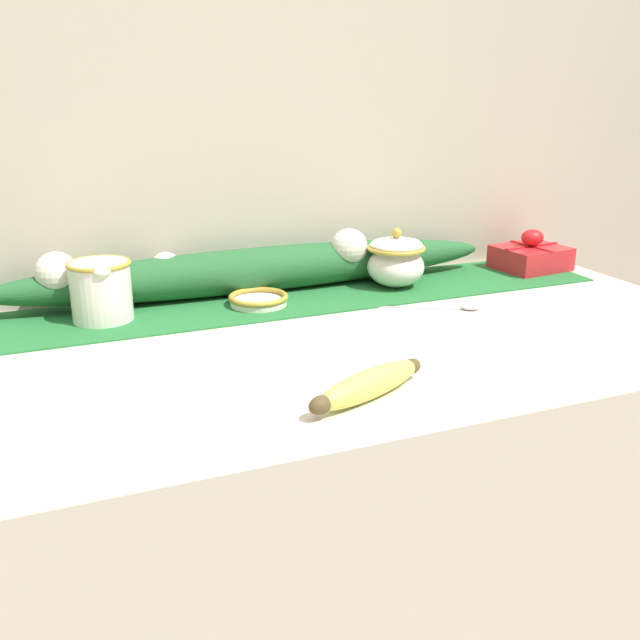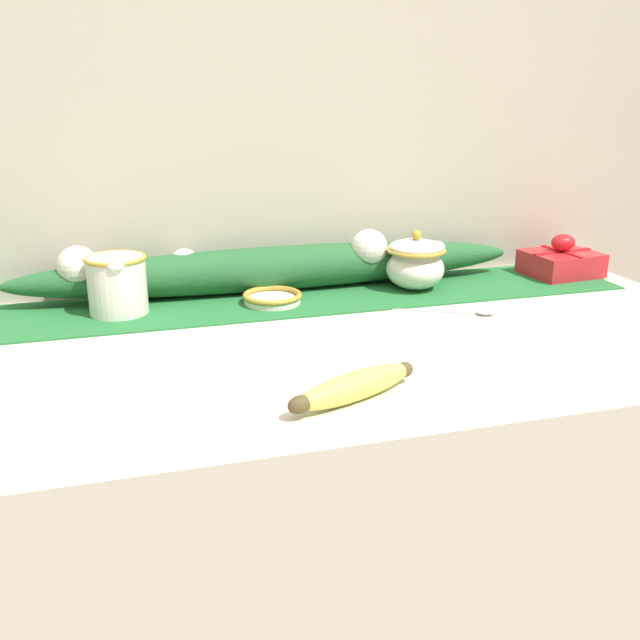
{
  "view_description": "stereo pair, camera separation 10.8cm",
  "coord_description": "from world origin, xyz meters",
  "px_view_note": "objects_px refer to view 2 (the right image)",
  "views": [
    {
      "loc": [
        -0.4,
        -1.0,
        1.26
      ],
      "look_at": [
        -0.01,
        -0.05,
        0.92
      ],
      "focal_mm": 40.0,
      "sensor_mm": 36.0,
      "label": 1
    },
    {
      "loc": [
        -0.3,
        -1.04,
        1.26
      ],
      "look_at": [
        -0.01,
        -0.05,
        0.92
      ],
      "focal_mm": 40.0,
      "sensor_mm": 36.0,
      "label": 2
    }
  ],
  "objects_px": {
    "small_dish": "(272,298)",
    "sugar_bowl": "(415,263)",
    "gift_box": "(561,261)",
    "spoon": "(474,312)",
    "cream_pitcher": "(117,282)",
    "banana": "(354,386)"
  },
  "relations": [
    {
      "from": "cream_pitcher",
      "to": "sugar_bowl",
      "type": "distance_m",
      "value": 0.57
    },
    {
      "from": "gift_box",
      "to": "small_dish",
      "type": "bearing_deg",
      "value": -177.11
    },
    {
      "from": "sugar_bowl",
      "to": "small_dish",
      "type": "distance_m",
      "value": 0.3
    },
    {
      "from": "small_dish",
      "to": "gift_box",
      "type": "bearing_deg",
      "value": 2.89
    },
    {
      "from": "spoon",
      "to": "gift_box",
      "type": "relative_size",
      "value": 1.13
    },
    {
      "from": "sugar_bowl",
      "to": "cream_pitcher",
      "type": "bearing_deg",
      "value": 179.88
    },
    {
      "from": "banana",
      "to": "spoon",
      "type": "bearing_deg",
      "value": 41.27
    },
    {
      "from": "sugar_bowl",
      "to": "spoon",
      "type": "relative_size",
      "value": 0.67
    },
    {
      "from": "banana",
      "to": "small_dish",
      "type": "bearing_deg",
      "value": 91.22
    },
    {
      "from": "banana",
      "to": "gift_box",
      "type": "relative_size",
      "value": 1.29
    },
    {
      "from": "cream_pitcher",
      "to": "gift_box",
      "type": "xyz_separation_m",
      "value": [
        0.91,
        0.01,
        -0.03
      ]
    },
    {
      "from": "small_dish",
      "to": "banana",
      "type": "distance_m",
      "value": 0.44
    },
    {
      "from": "spoon",
      "to": "cream_pitcher",
      "type": "bearing_deg",
      "value": -169.47
    },
    {
      "from": "small_dish",
      "to": "sugar_bowl",
      "type": "bearing_deg",
      "value": 3.43
    },
    {
      "from": "cream_pitcher",
      "to": "banana",
      "type": "relative_size",
      "value": 0.63
    },
    {
      "from": "small_dish",
      "to": "cream_pitcher",
      "type": "bearing_deg",
      "value": 176.08
    },
    {
      "from": "small_dish",
      "to": "gift_box",
      "type": "xyz_separation_m",
      "value": [
        0.64,
        0.03,
        0.02
      ]
    },
    {
      "from": "small_dish",
      "to": "gift_box",
      "type": "height_order",
      "value": "gift_box"
    },
    {
      "from": "banana",
      "to": "sugar_bowl",
      "type": "bearing_deg",
      "value": 58.33
    },
    {
      "from": "small_dish",
      "to": "spoon",
      "type": "bearing_deg",
      "value": -25.52
    },
    {
      "from": "sugar_bowl",
      "to": "spoon",
      "type": "distance_m",
      "value": 0.19
    },
    {
      "from": "sugar_bowl",
      "to": "banana",
      "type": "bearing_deg",
      "value": -121.67
    }
  ]
}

